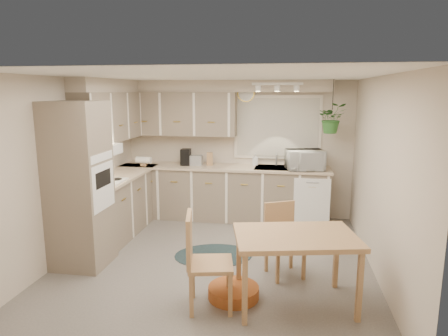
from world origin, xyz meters
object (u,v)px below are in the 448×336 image
(microwave, at_px, (305,158))
(dining_table, at_px, (295,270))
(chair_left, at_px, (211,261))
(braided_rug, at_px, (214,255))
(pet_bed, at_px, (234,292))
(chair_back, at_px, (285,241))

(microwave, bearing_deg, dining_table, -106.86)
(chair_left, bearing_deg, microwave, 148.59)
(braided_rug, xyz_separation_m, microwave, (1.24, 1.54, 1.14))
(pet_bed, height_order, microwave, microwave)
(chair_left, bearing_deg, pet_bed, 124.75)
(braided_rug, bearing_deg, dining_table, -45.79)
(chair_back, distance_m, pet_bed, 0.91)
(braided_rug, height_order, pet_bed, pet_bed)
(pet_bed, xyz_separation_m, microwave, (0.80, 2.62, 1.08))
(dining_table, bearing_deg, braided_rug, 134.21)
(chair_left, distance_m, chair_back, 1.14)
(chair_back, relative_size, microwave, 1.48)
(dining_table, distance_m, braided_rug, 1.59)
(pet_bed, distance_m, microwave, 2.94)
(dining_table, height_order, chair_back, chair_back)
(chair_left, xyz_separation_m, braided_rug, (-0.22, 1.30, -0.50))
(dining_table, height_order, pet_bed, dining_table)
(dining_table, xyz_separation_m, braided_rug, (-1.08, 1.11, -0.38))
(dining_table, xyz_separation_m, pet_bed, (-0.64, 0.03, -0.32))
(chair_back, bearing_deg, braided_rug, -50.83)
(dining_table, relative_size, chair_left, 1.22)
(chair_back, relative_size, pet_bed, 1.59)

